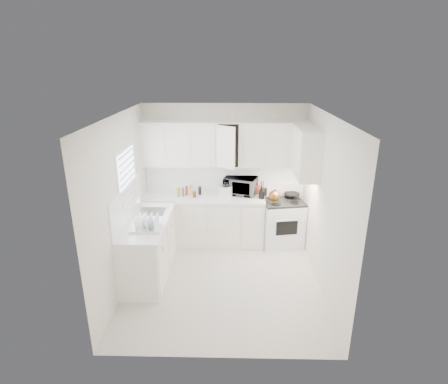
{
  "coord_description": "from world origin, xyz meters",
  "views": [
    {
      "loc": [
        0.13,
        -4.94,
        3.28
      ],
      "look_at": [
        0.0,
        0.7,
        1.25
      ],
      "focal_mm": 28.99,
      "sensor_mm": 36.0,
      "label": 1
    }
  ],
  "objects_px": {
    "dish_rack": "(146,222)",
    "rice_cooker": "(225,190)",
    "utensil_crock": "(262,189)",
    "microwave": "(240,184)",
    "stove": "(282,217)",
    "tea_kettle": "(275,195)"
  },
  "relations": [
    {
      "from": "tea_kettle",
      "to": "utensil_crock",
      "type": "height_order",
      "value": "utensil_crock"
    },
    {
      "from": "utensil_crock",
      "to": "dish_rack",
      "type": "xyz_separation_m",
      "value": [
        -1.79,
        -1.33,
        -0.05
      ]
    },
    {
      "from": "dish_rack",
      "to": "rice_cooker",
      "type": "bearing_deg",
      "value": 52.44
    },
    {
      "from": "tea_kettle",
      "to": "rice_cooker",
      "type": "bearing_deg",
      "value": 168.15
    },
    {
      "from": "stove",
      "to": "tea_kettle",
      "type": "relative_size",
      "value": 4.54
    },
    {
      "from": "dish_rack",
      "to": "stove",
      "type": "bearing_deg",
      "value": 33.54
    },
    {
      "from": "microwave",
      "to": "dish_rack",
      "type": "height_order",
      "value": "microwave"
    },
    {
      "from": "tea_kettle",
      "to": "dish_rack",
      "type": "relative_size",
      "value": 0.56
    },
    {
      "from": "stove",
      "to": "tea_kettle",
      "type": "bearing_deg",
      "value": -148.22
    },
    {
      "from": "tea_kettle",
      "to": "dish_rack",
      "type": "height_order",
      "value": "dish_rack"
    },
    {
      "from": "microwave",
      "to": "utensil_crock",
      "type": "height_order",
      "value": "microwave"
    },
    {
      "from": "rice_cooker",
      "to": "tea_kettle",
      "type": "bearing_deg",
      "value": -20.0
    },
    {
      "from": "stove",
      "to": "tea_kettle",
      "type": "distance_m",
      "value": 0.55
    },
    {
      "from": "microwave",
      "to": "utensil_crock",
      "type": "distance_m",
      "value": 0.46
    },
    {
      "from": "utensil_crock",
      "to": "rice_cooker",
      "type": "bearing_deg",
      "value": 172.43
    },
    {
      "from": "tea_kettle",
      "to": "microwave",
      "type": "height_order",
      "value": "microwave"
    },
    {
      "from": "dish_rack",
      "to": "microwave",
      "type": "bearing_deg",
      "value": 49.27
    },
    {
      "from": "stove",
      "to": "rice_cooker",
      "type": "bearing_deg",
      "value": 168.88
    },
    {
      "from": "stove",
      "to": "microwave",
      "type": "bearing_deg",
      "value": 156.93
    },
    {
      "from": "stove",
      "to": "utensil_crock",
      "type": "distance_m",
      "value": 0.69
    },
    {
      "from": "rice_cooker",
      "to": "utensil_crock",
      "type": "bearing_deg",
      "value": -15.79
    },
    {
      "from": "stove",
      "to": "rice_cooker",
      "type": "xyz_separation_m",
      "value": [
        -1.06,
        0.02,
        0.51
      ]
    }
  ]
}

